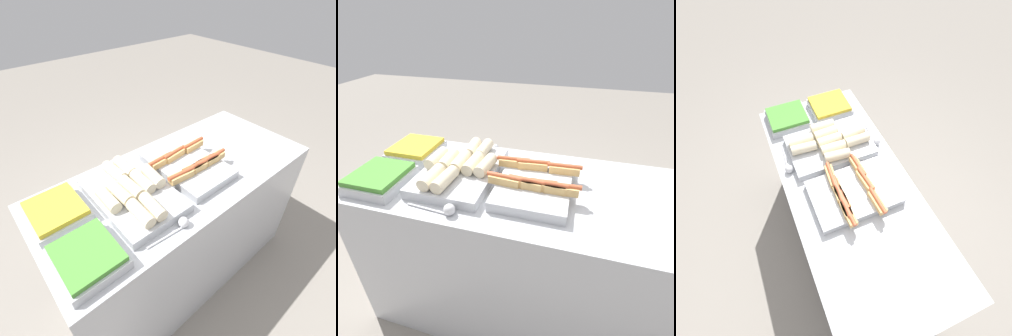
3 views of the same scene
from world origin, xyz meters
TOP-DOWN VIEW (x-y plane):
  - ground_plane at (0.00, 0.00)m, footprint 12.00×12.00m
  - counter at (0.00, 0.00)m, footprint 1.64×0.72m
  - tray_hotdogs at (0.06, -0.01)m, footprint 0.42×0.48m
  - tray_wraps at (-0.32, -0.00)m, footprint 0.35×0.52m
  - tray_side_front at (-0.66, -0.18)m, footprint 0.25×0.27m
  - tray_side_back at (-0.66, 0.13)m, footprint 0.25×0.27m
  - serving_spoon_near at (-0.25, -0.29)m, footprint 0.23×0.05m
  - serving_spoon_far at (-0.25, 0.29)m, footprint 0.24×0.05m

SIDE VIEW (x-z plane):
  - ground_plane at x=0.00m, z-range 0.00..0.00m
  - counter at x=0.00m, z-range 0.00..0.91m
  - serving_spoon_far at x=-0.25m, z-range 0.91..0.96m
  - serving_spoon_near at x=-0.25m, z-range 0.91..0.96m
  - tray_side_front at x=-0.66m, z-range 0.91..0.99m
  - tray_side_back at x=-0.66m, z-range 0.91..0.99m
  - tray_hotdogs at x=0.06m, z-range 0.90..1.00m
  - tray_wraps at x=-0.32m, z-range 0.90..1.01m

